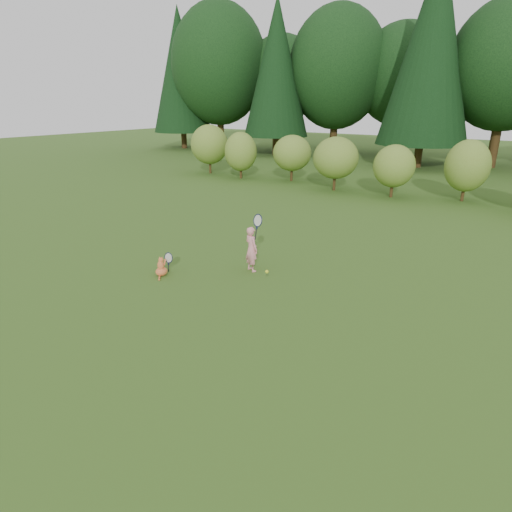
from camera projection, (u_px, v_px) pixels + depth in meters
The scene contains 6 objects.
ground at pixel (230, 292), 9.97m from camera, with size 100.00×100.00×0.00m, color #2F4C15.
shrub_row at pixel (401, 166), 19.61m from camera, with size 28.00×3.00×2.80m, color olive, non-canonical shape.
woodland_backdrop at pixel (463, 42), 25.31m from camera, with size 48.00×10.00×15.00m, color black, non-canonical shape.
child at pixel (252, 248), 11.03m from camera, with size 0.70×0.47×1.78m.
cat at pixel (161, 266), 10.88m from camera, with size 0.46×0.67×0.67m.
tennis_ball at pixel (267, 272), 9.38m from camera, with size 0.08×0.08×0.08m.
Camera 1 is at (5.61, -7.17, 4.19)m, focal length 30.00 mm.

